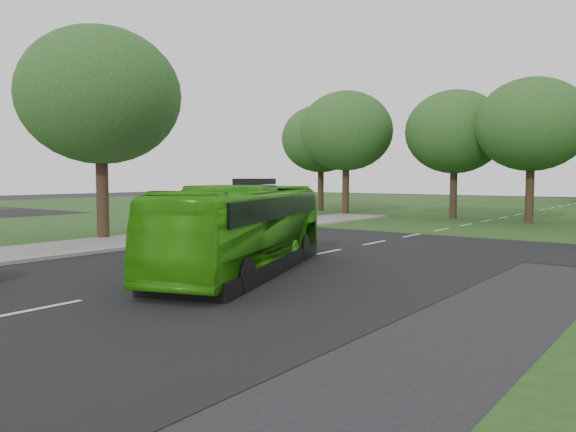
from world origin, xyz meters
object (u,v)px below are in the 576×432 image
(tree_park_f, at_px, (321,139))
(tree_side_near, at_px, (100,96))
(tree_park_a, at_px, (346,131))
(tree_park_c, at_px, (532,125))
(bus, at_px, (244,229))
(tree_park_b, at_px, (455,132))

(tree_park_f, relative_size, tree_side_near, 0.93)
(tree_park_a, bearing_deg, tree_park_c, 1.16)
(bus, bearing_deg, tree_side_near, 146.35)
(tree_park_c, height_order, tree_side_near, tree_side_near)
(tree_park_c, relative_size, bus, 0.94)
(tree_park_b, bearing_deg, bus, -83.25)
(tree_park_c, bearing_deg, bus, -95.49)
(tree_park_a, distance_m, bus, 27.88)
(tree_park_b, height_order, tree_side_near, tree_side_near)
(tree_side_near, bearing_deg, tree_park_f, 100.33)
(bus, bearing_deg, tree_park_f, 99.21)
(tree_park_c, relative_size, tree_park_f, 1.00)
(tree_side_near, bearing_deg, tree_park_c, 58.37)
(tree_park_a, xyz_separation_m, tree_side_near, (-0.12, -22.21, 0.21))
(tree_park_c, bearing_deg, tree_side_near, -121.63)
(tree_park_f, bearing_deg, tree_park_b, -9.39)
(tree_park_a, xyz_separation_m, tree_park_c, (13.72, 0.28, -0.24))
(tree_park_f, height_order, bus, tree_park_f)
(tree_park_a, height_order, tree_park_f, tree_park_a)
(tree_park_b, bearing_deg, tree_park_c, -13.13)
(tree_side_near, distance_m, bus, 12.94)
(tree_park_a, relative_size, bus, 0.98)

